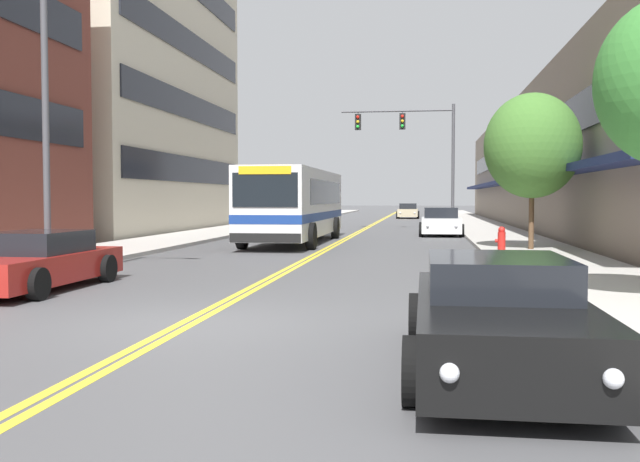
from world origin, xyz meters
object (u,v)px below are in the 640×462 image
(city_bus, at_px, (296,202))
(car_beige_moving_lead, at_px, (408,211))
(car_white_parked_right_mid, at_px, (441,223))
(fire_hydrant, at_px, (501,241))
(car_black_parked_right_foreground, at_px, (498,317))
(car_silver_parked_left_mid, at_px, (296,219))
(street_tree_right_mid, at_px, (532,146))
(traffic_signal_mast, at_px, (416,141))
(car_red_parked_left_near, at_px, (36,262))
(street_lamp_left_near, at_px, (56,92))

(city_bus, distance_m, car_beige_moving_lead, 36.31)
(car_white_parked_right_mid, height_order, fire_hydrant, car_white_parked_right_mid)
(car_black_parked_right_foreground, xyz_separation_m, fire_hydrant, (1.57, 14.54, -0.02))
(car_silver_parked_left_mid, xyz_separation_m, street_tree_right_mid, (11.55, -18.44, 3.08))
(street_tree_right_mid, bearing_deg, fire_hydrant, -115.50)
(car_black_parked_right_foreground, distance_m, street_tree_right_mid, 17.72)
(city_bus, bearing_deg, car_silver_parked_left_mid, 100.24)
(street_tree_right_mid, relative_size, fire_hydrant, 6.09)
(fire_hydrant, bearing_deg, street_tree_right_mid, 64.50)
(car_white_parked_right_mid, distance_m, traffic_signal_mast, 7.11)
(city_bus, height_order, car_white_parked_right_mid, city_bus)
(car_silver_parked_left_mid, bearing_deg, traffic_signal_mast, -15.77)
(car_beige_moving_lead, distance_m, fire_hydrant, 43.49)
(city_bus, bearing_deg, traffic_signal_mast, 67.33)
(car_red_parked_left_near, relative_size, street_tree_right_mid, 0.91)
(car_red_parked_left_near, distance_m, car_silver_parked_left_mid, 29.91)
(car_white_parked_right_mid, relative_size, street_tree_right_mid, 0.79)
(city_bus, distance_m, street_tree_right_mid, 10.32)
(car_black_parked_right_foreground, bearing_deg, city_bus, 105.91)
(traffic_signal_mast, bearing_deg, city_bus, -112.67)
(car_black_parked_right_foreground, relative_size, street_tree_right_mid, 0.91)
(car_beige_moving_lead, height_order, street_tree_right_mid, street_tree_right_mid)
(street_lamp_left_near, relative_size, street_tree_right_mid, 1.39)
(city_bus, distance_m, car_silver_parked_left_mid, 14.13)
(car_silver_parked_left_mid, distance_m, fire_hydrant, 23.48)
(car_red_parked_left_near, distance_m, car_white_parked_right_mid, 24.16)
(city_bus, bearing_deg, car_black_parked_right_foreground, -74.09)
(car_beige_moving_lead, height_order, traffic_signal_mast, traffic_signal_mast)
(car_silver_parked_left_mid, height_order, car_white_parked_right_mid, car_white_parked_right_mid)
(car_white_parked_right_mid, xyz_separation_m, traffic_signal_mast, (-1.32, 5.33, 4.51))
(street_lamp_left_near, bearing_deg, car_white_parked_right_mid, 65.26)
(car_red_parked_left_near, bearing_deg, street_tree_right_mid, 44.52)
(city_bus, height_order, car_black_parked_right_foreground, city_bus)
(car_beige_moving_lead, relative_size, fire_hydrant, 5.26)
(street_lamp_left_near, distance_m, fire_hydrant, 13.44)
(car_red_parked_left_near, xyz_separation_m, car_beige_moving_lead, (6.57, 52.12, 0.07))
(car_beige_moving_lead, bearing_deg, traffic_signal_mast, -87.73)
(car_red_parked_left_near, height_order, traffic_signal_mast, traffic_signal_mast)
(city_bus, height_order, street_lamp_left_near, street_lamp_left_near)
(street_lamp_left_near, xyz_separation_m, street_tree_right_mid, (12.24, 9.44, -0.72))
(car_white_parked_right_mid, bearing_deg, car_beige_moving_lead, 94.40)
(city_bus, xyz_separation_m, fire_hydrant, (7.77, -7.24, -1.14))
(city_bus, xyz_separation_m, car_silver_parked_left_mid, (-2.51, 13.87, -1.12))
(car_black_parked_right_foreground, bearing_deg, car_red_parked_left_near, 146.93)
(fire_hydrant, bearing_deg, car_red_parked_left_near, -139.74)
(car_red_parked_left_near, bearing_deg, car_silver_parked_left_mid, 89.79)
(car_black_parked_right_foreground, height_order, street_tree_right_mid, street_tree_right_mid)
(car_silver_parked_left_mid, relative_size, street_lamp_left_near, 0.64)
(car_black_parked_right_foreground, relative_size, fire_hydrant, 5.55)
(traffic_signal_mast, bearing_deg, car_black_parked_right_foreground, -87.80)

